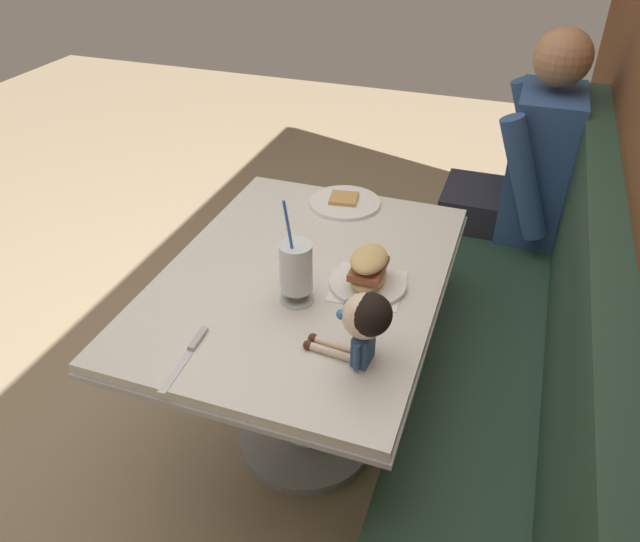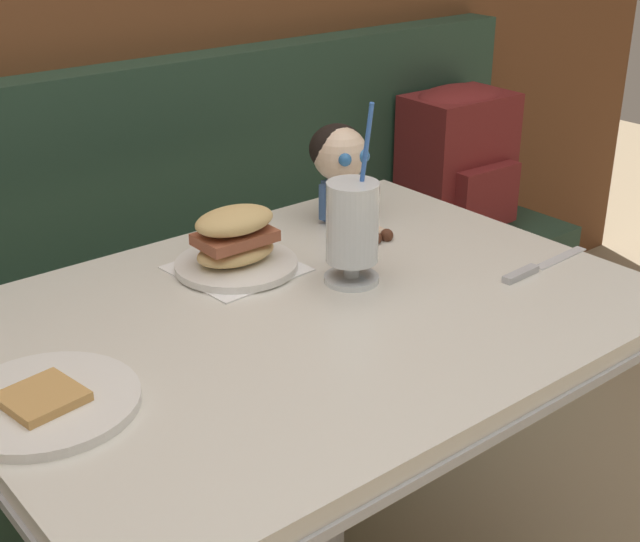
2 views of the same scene
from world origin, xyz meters
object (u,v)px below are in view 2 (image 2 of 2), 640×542
sandwich_plate (236,245)px  seated_doll (340,159)px  backpack (459,155)px  butter_knife (532,269)px  milkshake_glass (352,228)px  toast_plate (46,402)px

sandwich_plate → seated_doll: (0.30, 0.07, 0.08)m
seated_doll → backpack: (0.73, 0.33, -0.21)m
butter_knife → backpack: 0.98m
milkshake_glass → butter_knife: size_ratio=1.34×
backpack → toast_plate: bearing=-157.4°
toast_plate → milkshake_glass: bearing=4.2°
backpack → seated_doll: bearing=-155.4°
milkshake_glass → toast_plate: bearing=-175.8°
sandwich_plate → toast_plate: bearing=-155.0°
toast_plate → sandwich_plate: size_ratio=1.14×
butter_knife → seated_doll: bearing=103.5°
toast_plate → milkshake_glass: size_ratio=0.79×
toast_plate → butter_knife: bearing=-8.8°
butter_knife → backpack: backpack is taller
seated_doll → toast_plate: bearing=-159.5°
sandwich_plate → seated_doll: seated_doll is taller
butter_knife → seated_doll: 0.44m
sandwich_plate → backpack: size_ratio=0.54×
toast_plate → seated_doll: 0.81m
toast_plate → sandwich_plate: 0.50m
toast_plate → sandwich_plate: sandwich_plate is taller
milkshake_glass → seated_doll: bearing=53.7°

